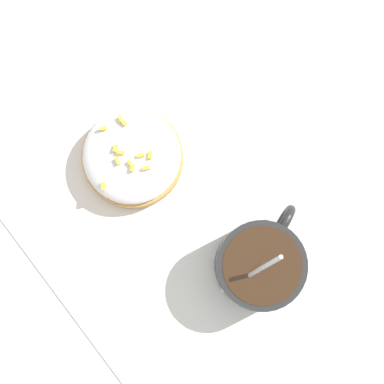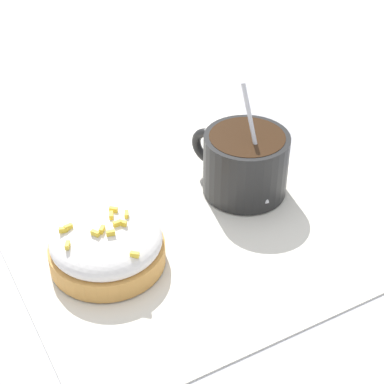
# 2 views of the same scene
# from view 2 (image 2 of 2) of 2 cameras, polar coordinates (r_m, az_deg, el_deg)

# --- Properties ---
(ground_plane) EXTENTS (3.00, 3.00, 0.00)m
(ground_plane) POSITION_cam_2_polar(r_m,az_deg,el_deg) (0.59, -0.90, -2.97)
(ground_plane) COLOR #B2B2B7
(paper_napkin) EXTENTS (0.32, 0.32, 0.00)m
(paper_napkin) POSITION_cam_2_polar(r_m,az_deg,el_deg) (0.59, -0.90, -2.86)
(paper_napkin) COLOR white
(paper_napkin) RESTS_ON ground_plane
(coffee_cup) EXTENTS (0.08, 0.10, 0.11)m
(coffee_cup) POSITION_cam_2_polar(r_m,az_deg,el_deg) (0.61, 4.70, 2.78)
(coffee_cup) COLOR black
(coffee_cup) RESTS_ON paper_napkin
(frosted_pastry) EXTENTS (0.10, 0.10, 0.04)m
(frosted_pastry) POSITION_cam_2_polar(r_m,az_deg,el_deg) (0.54, -7.60, -4.67)
(frosted_pastry) COLOR #D19347
(frosted_pastry) RESTS_ON paper_napkin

